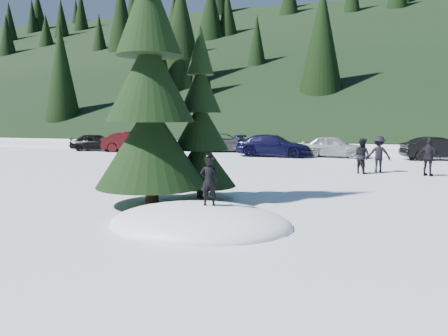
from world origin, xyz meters
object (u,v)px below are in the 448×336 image
(adult_2, at_px, (379,154))
(spruce_tall, at_px, (150,90))
(car_3, at_px, (273,146))
(car_4, at_px, (334,146))
(car_5, at_px, (438,149))
(child_skier, at_px, (209,181))
(car_1, at_px, (133,142))
(car_2, at_px, (225,143))
(adult_1, at_px, (429,157))
(spruce_short, at_px, (201,132))
(adult_0, at_px, (362,156))
(car_0, at_px, (96,142))

(adult_2, bearing_deg, spruce_tall, 51.60)
(car_3, xyz_separation_m, car_4, (3.84, 0.69, -0.02))
(adult_2, xyz_separation_m, car_5, (3.56, 7.40, -0.16))
(child_skier, distance_m, car_3, 18.90)
(car_1, distance_m, car_2, 6.97)
(spruce_tall, relative_size, car_5, 2.04)
(car_5, bearing_deg, adult_1, 153.71)
(car_1, bearing_deg, adult_1, -128.01)
(spruce_tall, distance_m, adult_2, 12.41)
(car_1, xyz_separation_m, car_4, (14.78, -0.17, -0.05))
(car_2, bearing_deg, car_1, 88.81)
(adult_2, bearing_deg, car_4, -77.15)
(spruce_short, bearing_deg, adult_1, 47.16)
(adult_0, relative_size, car_5, 0.38)
(adult_1, xyz_separation_m, car_2, (-12.74, 10.44, -0.13))
(spruce_short, xyz_separation_m, car_4, (2.93, 16.26, -1.40))
(child_skier, bearing_deg, adult_0, -117.39)
(car_2, xyz_separation_m, car_4, (8.14, -2.31, 0.01))
(car_3, bearing_deg, adult_0, -140.56)
(car_0, height_order, car_4, car_4)
(car_0, relative_size, car_4, 0.95)
(adult_0, relative_size, adult_1, 0.98)
(adult_2, xyz_separation_m, car_1, (-17.32, 7.54, -0.10))
(car_2, bearing_deg, spruce_short, 176.66)
(car_0, relative_size, car_1, 0.86)
(adult_1, height_order, car_3, adult_1)
(spruce_short, relative_size, adult_1, 3.25)
(spruce_tall, bearing_deg, car_4, 77.45)
(child_skier, relative_size, car_1, 0.25)
(spruce_tall, relative_size, car_3, 1.74)
(child_skier, bearing_deg, car_5, -122.42)
(adult_2, bearing_deg, car_5, -121.93)
(child_skier, relative_size, adult_1, 0.70)
(spruce_tall, height_order, car_5, spruce_tall)
(adult_0, xyz_separation_m, car_5, (4.30, 8.15, -0.12))
(car_3, bearing_deg, car_5, -83.68)
(car_2, bearing_deg, car_4, -124.82)
(adult_1, xyz_separation_m, car_3, (-8.45, 7.45, -0.11))
(car_5, bearing_deg, car_4, 74.41)
(adult_0, distance_m, car_5, 9.21)
(spruce_short, relative_size, child_skier, 4.66)
(car_0, bearing_deg, car_3, -99.82)
(adult_0, relative_size, adult_2, 0.95)
(adult_2, bearing_deg, car_2, -48.38)
(adult_0, relative_size, car_1, 0.36)
(adult_1, distance_m, car_3, 11.26)
(car_3, bearing_deg, spruce_tall, -178.11)
(spruce_short, xyz_separation_m, car_0, (-14.97, 16.23, -1.43))
(car_1, bearing_deg, car_0, 78.97)
(spruce_tall, xyz_separation_m, car_1, (-10.84, 17.83, -2.57))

